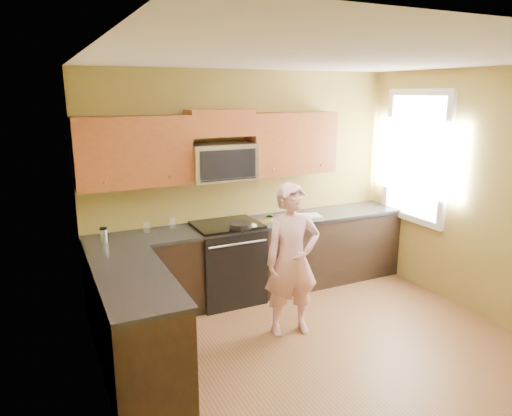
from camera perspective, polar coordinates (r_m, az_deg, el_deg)
floor at (r=4.66m, az=9.61°, el=-17.84°), size 4.00×4.00×0.00m
ceiling at (r=3.98m, az=11.26°, el=17.44°), size 4.00×4.00×0.00m
wall_back at (r=5.81m, az=-1.20°, el=3.15°), size 4.00×0.00×4.00m
wall_left at (r=3.40m, az=-18.34°, el=-5.52°), size 0.00×4.00×4.00m
wall_right at (r=5.51m, az=27.53°, el=0.95°), size 0.00×4.00×4.00m
cabinet_back_run at (r=5.79m, az=0.08°, el=-6.24°), size 4.00×0.60×0.88m
cabinet_left_run at (r=4.34m, az=-14.45°, el=-13.95°), size 0.60×1.60×0.88m
countertop_back at (r=5.64m, az=0.13°, el=-1.88°), size 4.00×0.62×0.04m
countertop_left at (r=4.15m, az=-14.70°, el=-8.30°), size 0.62×1.60×0.04m
stove at (r=5.61m, az=-3.52°, el=-6.58°), size 0.76×0.65×0.95m
microwave at (r=5.46m, az=-4.17°, el=3.48°), size 0.76×0.40×0.42m
upper_cab_left at (r=5.22m, az=-14.49°, el=2.58°), size 1.22×0.33×0.75m
upper_cab_right at (r=5.89m, az=4.27°, el=4.26°), size 1.12×0.33×0.75m
upper_cab_over_mw at (r=5.41m, az=-4.43°, el=10.32°), size 0.76×0.33×0.30m
window at (r=6.22m, az=18.96°, el=5.93°), size 0.06×1.06×1.66m
woman at (r=4.76m, az=4.43°, el=-6.36°), size 0.63×0.47×1.58m
frying_pan at (r=5.28m, az=-1.88°, el=-2.43°), size 0.40×0.51×0.06m
butter_tub at (r=5.65m, az=1.69°, el=-1.63°), size 0.12×0.12×0.08m
toast_slice at (r=5.62m, az=1.00°, el=-1.64°), size 0.12×0.12×0.01m
napkin_a at (r=5.35m, az=-0.47°, el=-2.21°), size 0.14×0.15×0.06m
napkin_b at (r=5.79m, az=5.96°, el=-0.98°), size 0.12×0.13×0.07m
dish_towel at (r=5.77m, az=6.40°, el=-1.14°), size 0.35×0.30×0.05m
travel_mug at (r=5.10m, az=-18.02°, el=-4.08°), size 0.09×0.09×0.16m
glass_b at (r=5.44m, az=-10.16°, el=-1.82°), size 0.07×0.07×0.12m
glass_c at (r=5.34m, az=-13.21°, el=-2.29°), size 0.08×0.08×0.12m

